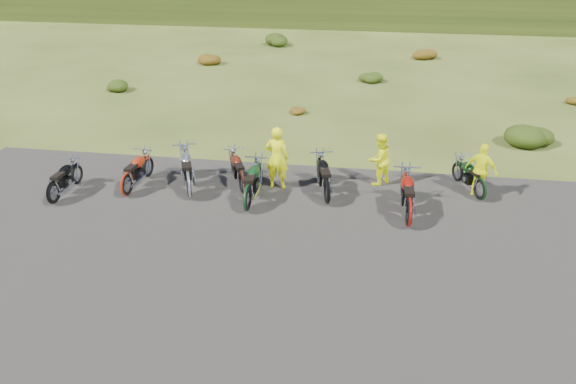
% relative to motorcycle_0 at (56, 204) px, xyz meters
% --- Properties ---
extents(ground, '(300.00, 300.00, 0.00)m').
position_rel_motorcycle_0_xyz_m(ground, '(6.08, -0.33, 0.00)').
color(ground, '#364015').
rests_on(ground, ground).
extents(gravel_pad, '(20.00, 12.00, 0.04)m').
position_rel_motorcycle_0_xyz_m(gravel_pad, '(6.08, -2.33, 0.00)').
color(gravel_pad, black).
rests_on(gravel_pad, ground).
extents(shrub_1, '(1.03, 1.03, 0.61)m').
position_rel_motorcycle_0_xyz_m(shrub_1, '(-3.02, 10.97, 0.31)').
color(shrub_1, '#1E310C').
rests_on(shrub_1, ground).
extents(shrub_2, '(1.30, 1.30, 0.77)m').
position_rel_motorcycle_0_xyz_m(shrub_2, '(-0.12, 16.27, 0.38)').
color(shrub_2, '#622F0C').
rests_on(shrub_2, ground).
extents(shrub_3, '(1.56, 1.56, 0.92)m').
position_rel_motorcycle_0_xyz_m(shrub_3, '(2.78, 21.57, 0.46)').
color(shrub_3, '#1E310C').
rests_on(shrub_3, ground).
extents(shrub_4, '(0.77, 0.77, 0.45)m').
position_rel_motorcycle_0_xyz_m(shrub_4, '(5.68, 8.87, 0.23)').
color(shrub_4, '#622F0C').
rests_on(shrub_4, ground).
extents(shrub_5, '(1.03, 1.03, 0.61)m').
position_rel_motorcycle_0_xyz_m(shrub_5, '(8.58, 14.17, 0.31)').
color(shrub_5, '#1E310C').
rests_on(shrub_5, ground).
extents(shrub_6, '(1.30, 1.30, 0.77)m').
position_rel_motorcycle_0_xyz_m(shrub_6, '(11.48, 19.47, 0.38)').
color(shrub_6, '#622F0C').
rests_on(shrub_6, ground).
extents(shrub_7, '(1.56, 1.56, 0.92)m').
position_rel_motorcycle_0_xyz_m(shrub_7, '(14.38, 6.77, 0.46)').
color(shrub_7, '#1E310C').
rests_on(shrub_7, ground).
extents(shrub_8, '(0.77, 0.77, 0.45)m').
position_rel_motorcycle_0_xyz_m(shrub_8, '(17.28, 12.07, 0.23)').
color(shrub_8, '#622F0C').
rests_on(shrub_8, ground).
extents(motorcycle_0, '(0.71, 1.91, 0.99)m').
position_rel_motorcycle_0_xyz_m(motorcycle_0, '(0.00, 0.00, 0.00)').
color(motorcycle_0, black).
rests_on(motorcycle_0, ground).
extents(motorcycle_1, '(0.85, 2.03, 1.03)m').
position_rel_motorcycle_0_xyz_m(motorcycle_1, '(1.85, 0.78, 0.00)').
color(motorcycle_1, '#A0240B').
rests_on(motorcycle_1, ground).
extents(motorcycle_2, '(0.76, 2.16, 1.13)m').
position_rel_motorcycle_0_xyz_m(motorcycle_2, '(5.50, 0.40, 0.00)').
color(motorcycle_2, black).
rests_on(motorcycle_2, ground).
extents(motorcycle_3, '(1.53, 2.39, 1.19)m').
position_rel_motorcycle_0_xyz_m(motorcycle_3, '(3.67, 0.91, 0.00)').
color(motorcycle_3, silver).
rests_on(motorcycle_3, ground).
extents(motorcycle_4, '(1.41, 2.04, 1.02)m').
position_rel_motorcycle_0_xyz_m(motorcycle_4, '(5.12, 1.41, 0.00)').
color(motorcycle_4, '#4A170C').
rests_on(motorcycle_4, ground).
extents(motorcycle_5, '(1.20, 2.24, 1.11)m').
position_rel_motorcycle_0_xyz_m(motorcycle_5, '(7.63, 1.14, 0.00)').
color(motorcycle_5, black).
rests_on(motorcycle_5, ground).
extents(motorcycle_6, '(0.85, 2.27, 1.17)m').
position_rel_motorcycle_0_xyz_m(motorcycle_6, '(9.85, 0.18, 0.00)').
color(motorcycle_6, maroon).
rests_on(motorcycle_6, ground).
extents(motorcycle_7, '(1.30, 1.96, 0.98)m').
position_rel_motorcycle_0_xyz_m(motorcycle_7, '(11.92, 2.03, 0.00)').
color(motorcycle_7, black).
rests_on(motorcycle_7, ground).
extents(person_middle, '(0.72, 0.50, 1.91)m').
position_rel_motorcycle_0_xyz_m(person_middle, '(6.06, 1.96, 0.95)').
color(person_middle, '#E1E80C').
rests_on(person_middle, ground).
extents(person_right_a, '(0.98, 0.98, 1.61)m').
position_rel_motorcycle_0_xyz_m(person_right_a, '(9.04, 2.65, 0.80)').
color(person_right_a, '#E1E80C').
rests_on(person_right_a, ground).
extents(person_right_b, '(1.01, 0.82, 1.60)m').
position_rel_motorcycle_0_xyz_m(person_right_b, '(11.93, 2.29, 0.80)').
color(person_right_b, '#E1E80C').
rests_on(person_right_b, ground).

